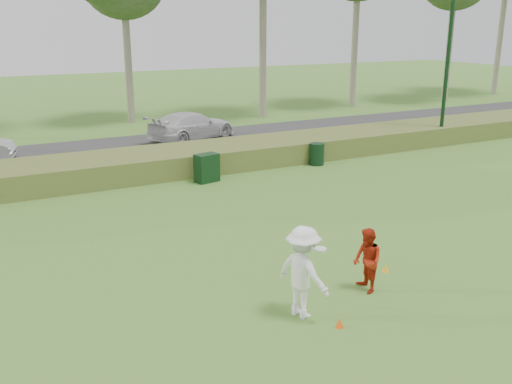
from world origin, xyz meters
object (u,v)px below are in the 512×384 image
cone_orange (340,323)px  utility_cabinet (207,168)px  player_white (303,272)px  player_red (367,261)px  lamp_post (451,29)px  car_right (192,126)px  trash_bin (317,154)px  cone_yellow (386,268)px

cone_orange → utility_cabinet: (1.80, 11.34, 0.45)m
player_white → cone_orange: size_ratio=10.15×
player_red → lamp_post: bearing=140.1°
player_white → car_right: 18.78m
car_right → lamp_post: bearing=-141.9°
lamp_post → car_right: 13.49m
trash_bin → utility_cabinet: bearing=-176.4°
utility_cabinet → car_right: 7.99m
player_red → car_right: (2.64, 17.90, 0.02)m
player_white → trash_bin: bearing=-51.4°
cone_yellow → car_right: (1.56, 17.31, 0.66)m
cone_orange → trash_bin: trash_bin is taller
lamp_post → cone_yellow: bearing=-138.9°
cone_orange → trash_bin: (7.03, 11.67, 0.37)m
player_white → trash_bin: size_ratio=2.11×
lamp_post → player_red: (-13.39, -11.32, -4.84)m
lamp_post → player_white: (-15.29, -11.63, -4.60)m
cone_orange → trash_bin: size_ratio=0.21×
player_white → car_right: player_white is taller
lamp_post → trash_bin: bearing=-174.7°
cone_yellow → car_right: car_right is taller
car_right → cone_orange: bearing=147.3°
player_red → car_right: player_red is taller
player_red → car_right: 18.10m
player_white → cone_orange: bearing=-168.1°
player_white → utility_cabinet: size_ratio=1.82×
car_right → utility_cabinet: bearing=142.7°
lamp_post → trash_bin: lamp_post is taller
lamp_post → player_red: size_ratio=5.46×
cone_orange → lamp_post: bearing=39.8°
utility_cabinet → trash_bin: size_ratio=1.16×
lamp_post → utility_cabinet: bearing=-175.4°
lamp_post → trash_bin: size_ratio=8.71×
lamp_post → car_right: lamp_post is taller
cone_orange → car_right: size_ratio=0.04×
lamp_post → player_white: size_ratio=4.12×
car_right → cone_yellow: bearing=154.4°
utility_cabinet → car_right: (2.32, 7.64, 0.23)m
utility_cabinet → trash_bin: (5.23, 0.33, -0.08)m
player_red → car_right: bearing=-178.5°
lamp_post → trash_bin: 9.39m
player_white → cone_yellow: bearing=-90.0°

